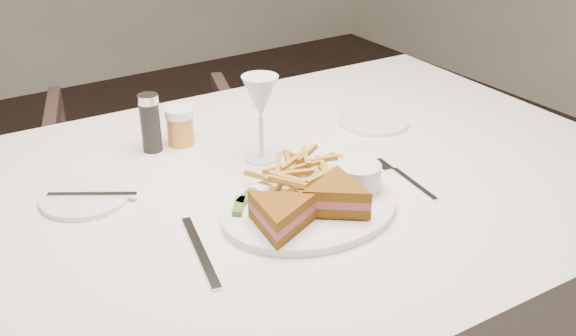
# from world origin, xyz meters

# --- Properties ---
(table) EXTENTS (1.50, 1.03, 0.75)m
(table) POSITION_xyz_m (0.06, -0.33, 0.38)
(table) COLOR silver
(table) RESTS_ON ground
(chair_far) EXTENTS (0.76, 0.74, 0.63)m
(chair_far) POSITION_xyz_m (0.15, 0.61, 0.32)
(chair_far) COLOR #47342C
(chair_far) RESTS_ON ground
(table_setting) EXTENTS (0.81, 0.60, 0.18)m
(table_setting) POSITION_xyz_m (0.06, -0.38, 0.79)
(table_setting) COLOR white
(table_setting) RESTS_ON table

